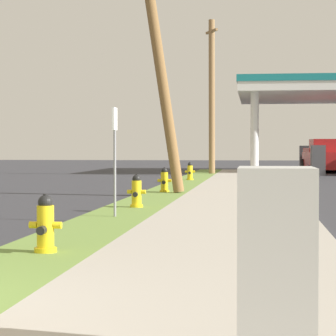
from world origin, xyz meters
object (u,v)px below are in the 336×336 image
Objects in this scene: fire_hydrant_fourth at (190,172)px; street_sign_post at (115,139)px; car_black_by_far_pump at (331,159)px; utility_pole_background at (212,95)px; fire_hydrant_second at (136,193)px; truck_red_at_forecourt at (325,157)px; fire_hydrant_nearest at (45,227)px; utility_cabinet at (276,274)px; utility_pole_midground at (155,33)px; fire_hydrant_third at (164,181)px; car_white_by_near_pump at (319,159)px.

street_sign_post is at bearing -90.01° from fire_hydrant_fourth.
utility_pole_background is at bearing -127.05° from car_black_by_far_pump.
truck_red_at_forecourt is (6.75, 27.94, 0.47)m from fire_hydrant_second.
truck_red_at_forecourt reaches higher than fire_hydrant_second.
fire_hydrant_nearest is 5.33m from utility_cabinet.
fire_hydrant_nearest is 1.00× the size of fire_hydrant_second.
fire_hydrant_fourth is 9.66m from utility_pole_midground.
street_sign_post is (-0.06, -2.22, 1.19)m from fire_hydrant_second.
fire_hydrant_third is 16.58m from utility_pole_background.
car_black_by_far_pump is at bearing 76.56° from fire_hydrant_second.
fire_hydrant_second is at bearing 89.93° from fire_hydrant_nearest.
utility_pole_midground reaches higher than utility_pole_background.
fire_hydrant_second is at bearing -103.59° from truck_red_at_forecourt.
utility_pole_background is at bearing 87.52° from utility_pole_midground.
car_white_by_near_pump reaches higher than fire_hydrant_nearest.
utility_pole_midground is at bearing -107.47° from truck_red_at_forecourt.
truck_red_at_forecourt is at bearing 79.08° from fire_hydrant_nearest.
car_white_by_near_pump is (7.00, 34.71, 0.28)m from fire_hydrant_second.
fire_hydrant_nearest is 1.00× the size of fire_hydrant_fourth.
car_white_by_near_pump is (7.01, 41.81, 0.28)m from fire_hydrant_nearest.
utility_pole_midground reaches higher than fire_hydrant_second.
utility_cabinet is 0.26× the size of car_black_by_far_pump.
utility_pole_background is 3.78× the size of street_sign_post.
utility_pole_background is 33.74m from utility_cabinet.
utility_cabinet is (2.79, -11.63, 0.24)m from fire_hydrant_second.
utility_pole_midground is 1.70× the size of truck_red_at_forecourt.
car_white_by_near_pump is at bearing 75.95° from utility_pole_midground.
car_black_by_far_pump reaches higher than fire_hydrant_nearest.
fire_hydrant_fourth is at bearing -116.03° from truck_red_at_forecourt.
fire_hydrant_third is 0.35× the size of street_sign_post.
car_black_by_far_pump is at bearing 66.42° from fire_hydrant_fourth.
fire_hydrant_third is 29.87m from car_white_by_near_pump.
fire_hydrant_fourth is at bearing 96.33° from utility_cabinet.
fire_hydrant_third is at bearing -107.08° from truck_red_at_forecourt.
fire_hydrant_third is 0.16× the size of car_black_by_far_pump.
fire_hydrant_fourth is (-0.06, 14.00, 0.00)m from fire_hydrant_second.
fire_hydrant_nearest is 42.40m from car_white_by_near_pump.
utility_pole_background reaches higher than fire_hydrant_second.
fire_hydrant_second is 0.09× the size of utility_pole_background.
fire_hydrant_third is at bearing -103.72° from car_white_by_near_pump.
fire_hydrant_second is 2.52m from street_sign_post.
utility_pole_background reaches higher than utility_cabinet.
fire_hydrant_third is 0.14× the size of truck_red_at_forecourt.
utility_pole_midground is at bearing -104.05° from car_white_by_near_pump.
car_white_by_near_pump is at bearing 79.18° from street_sign_post.
fire_hydrant_nearest and fire_hydrant_third have the same top height.
utility_pole_midground is 27.26m from car_black_by_far_pump.
car_white_by_near_pump is (6.62, 12.88, -3.49)m from utility_pole_background.
utility_pole_midground is at bearing -91.83° from fire_hydrant_fourth.
fire_hydrant_fourth is at bearing 89.81° from fire_hydrant_third.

